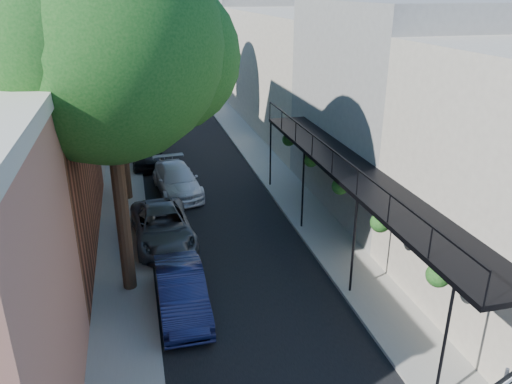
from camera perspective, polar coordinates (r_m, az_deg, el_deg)
road_surface at (r=36.35m, az=-8.55°, el=6.92°), size 6.00×64.00×0.01m
sidewalk_left at (r=36.21m, az=-14.89°, el=6.45°), size 2.00×64.00×0.12m
sidewalk_right at (r=36.90m, az=-2.32°, el=7.47°), size 2.00×64.00×0.12m
buildings_left at (r=34.58m, az=-24.70°, el=12.78°), size 10.10×59.10×12.00m
buildings_right at (r=36.87m, az=5.60°, el=14.29°), size 9.80×55.00×10.00m
oak_near at (r=15.31m, az=-15.28°, el=15.66°), size 7.48×6.80×11.42m
oak_mid at (r=23.32m, az=-15.11°, el=15.64°), size 6.60×6.00×10.20m
oak_far at (r=32.26m, az=-15.17°, el=19.40°), size 7.70×7.00×11.90m
parked_car_b at (r=15.99m, az=-8.50°, el=-11.20°), size 1.48×4.17×1.37m
parked_car_c at (r=20.19m, az=-10.61°, el=-3.90°), size 2.53×5.00×1.35m
parked_car_d at (r=24.93m, az=-9.04°, el=1.38°), size 2.39×4.90×1.37m
parked_car_e at (r=29.32m, az=-12.26°, el=4.36°), size 1.86×4.17×1.39m
parked_car_f at (r=33.64m, az=-11.70°, el=6.70°), size 1.76×4.36×1.41m
parked_car_g at (r=38.02m, az=-12.85°, el=8.17°), size 2.05×4.18×1.14m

